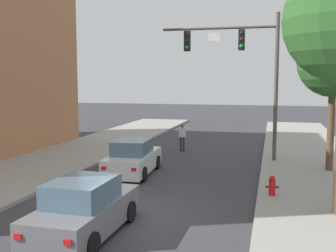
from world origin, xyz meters
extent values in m
plane|color=#38383D|center=(0.00, 0.00, 0.00)|extent=(120.00, 120.00, 0.00)
cylinder|color=#514C47|center=(4.60, 9.73, 3.90)|extent=(0.20, 0.20, 7.50)
cylinder|color=#514C47|center=(1.63, 9.73, 6.95)|extent=(5.93, 0.14, 0.14)
cube|color=black|center=(2.82, 9.73, 6.33)|extent=(0.32, 0.28, 1.05)
sphere|color=#2D2823|center=(2.82, 9.58, 6.66)|extent=(0.18, 0.18, 0.18)
sphere|color=#2D2823|center=(2.82, 9.58, 6.33)|extent=(0.18, 0.18, 0.18)
sphere|color=green|center=(2.82, 9.58, 6.00)|extent=(0.18, 0.18, 0.18)
cube|color=black|center=(-0.03, 9.73, 6.33)|extent=(0.32, 0.28, 1.05)
sphere|color=#2D2823|center=(-0.03, 9.58, 6.66)|extent=(0.18, 0.18, 0.18)
sphere|color=#2D2823|center=(-0.03, 9.58, 6.33)|extent=(0.18, 0.18, 0.18)
sphere|color=green|center=(-0.03, 9.58, 6.00)|extent=(0.18, 0.18, 0.18)
cube|color=white|center=(1.40, 9.71, 6.50)|extent=(0.60, 0.03, 0.44)
cube|color=silver|center=(-1.65, 5.55, 0.56)|extent=(1.91, 4.28, 0.80)
cube|color=slate|center=(-1.64, 5.40, 1.28)|extent=(1.60, 2.07, 0.64)
cylinder|color=black|center=(-2.52, 6.81, 0.32)|extent=(0.25, 0.65, 0.64)
cylinder|color=black|center=(-0.91, 6.89, 0.32)|extent=(0.25, 0.65, 0.64)
cylinder|color=black|center=(-2.39, 4.21, 0.32)|extent=(0.25, 0.65, 0.64)
cylinder|color=black|center=(-0.78, 4.29, 0.32)|extent=(0.25, 0.65, 0.64)
cube|color=red|center=(-2.18, 3.40, 0.68)|extent=(0.20, 0.05, 0.14)
cube|color=red|center=(-0.91, 3.47, 0.68)|extent=(0.20, 0.05, 0.14)
cube|color=slate|center=(-0.49, -1.86, 0.56)|extent=(1.77, 4.23, 0.80)
cube|color=slate|center=(-0.49, -2.01, 1.28)|extent=(1.53, 2.02, 0.64)
cylinder|color=black|center=(-1.27, -0.55, 0.32)|extent=(0.23, 0.64, 0.64)
cylinder|color=black|center=(0.34, -0.57, 0.32)|extent=(0.23, 0.64, 0.64)
cylinder|color=black|center=(-1.31, -3.15, 0.32)|extent=(0.23, 0.64, 0.64)
cylinder|color=black|center=(0.30, -3.17, 0.32)|extent=(0.23, 0.64, 0.64)
cube|color=red|center=(-1.16, -3.97, 0.68)|extent=(0.20, 0.04, 0.14)
cube|color=red|center=(0.12, -3.99, 0.68)|extent=(0.20, 0.04, 0.14)
cylinder|color=#333338|center=(-0.87, 12.06, 0.42)|extent=(0.14, 0.14, 0.85)
cylinder|color=#333338|center=(-0.69, 12.06, 0.42)|extent=(0.14, 0.14, 0.85)
cube|color=silver|center=(-0.78, 12.06, 1.13)|extent=(0.36, 0.22, 0.56)
sphere|color=brown|center=(-0.78, 12.06, 1.53)|extent=(0.22, 0.22, 0.22)
cylinder|color=red|center=(4.51, 2.95, 0.43)|extent=(0.24, 0.24, 0.55)
sphere|color=red|center=(4.51, 2.95, 0.76)|extent=(0.22, 0.22, 0.22)
cylinder|color=red|center=(4.33, 2.95, 0.45)|extent=(0.12, 0.09, 0.09)
cylinder|color=red|center=(4.69, 2.95, 0.45)|extent=(0.12, 0.09, 0.09)
cylinder|color=brown|center=(7.06, 7.94, 2.03)|extent=(0.32, 0.32, 3.75)
sphere|color=#2D6028|center=(7.06, 7.94, 5.11)|extent=(3.22, 3.22, 3.22)
camera|label=1|loc=(4.44, -11.93, 4.26)|focal=43.89mm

